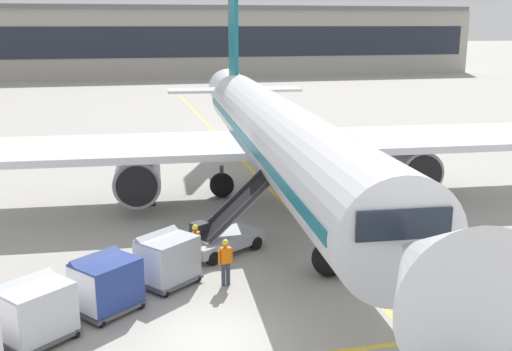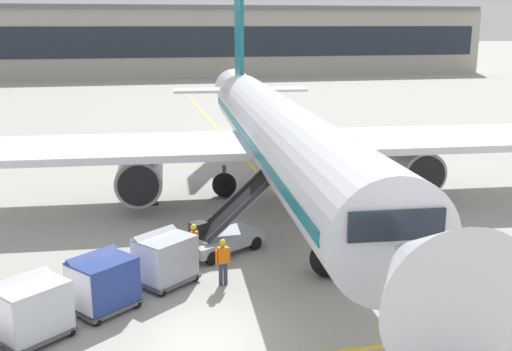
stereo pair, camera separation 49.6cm
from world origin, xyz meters
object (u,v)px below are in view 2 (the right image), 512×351
object	(u,v)px
parked_airplane	(278,135)
baggage_cart_lead	(164,258)
ground_crew_marshaller	(223,259)
safety_cone_engine_keepout	(152,199)
baggage_cart_third	(31,308)
ground_crew_by_carts	(194,243)
ground_crew_by_loader	(147,253)
belt_loader	(226,230)
baggage_cart_second	(102,282)

from	to	relation	value
parked_airplane	baggage_cart_lead	distance (m)	12.09
ground_crew_marshaller	safety_cone_engine_keepout	bearing A→B (deg)	100.76
baggage_cart_lead	baggage_cart_third	world-z (taller)	same
baggage_cart_third	safety_cone_engine_keepout	distance (m)	14.03
safety_cone_engine_keepout	ground_crew_by_carts	bearing A→B (deg)	-82.25
ground_crew_by_loader	ground_crew_by_carts	xyz separation A→B (m)	(1.79, 0.67, 0.00)
baggage_cart_lead	ground_crew_by_carts	bearing A→B (deg)	47.11
baggage_cart_third	parked_airplane	bearing A→B (deg)	50.48
baggage_cart_third	safety_cone_engine_keepout	xyz separation A→B (m)	(4.11, 13.40, -0.70)
belt_loader	baggage_cart_third	distance (m)	9.07
belt_loader	ground_crew_marshaller	world-z (taller)	belt_loader
baggage_cart_second	safety_cone_engine_keepout	bearing A→B (deg)	79.92
baggage_cart_third	ground_crew_by_loader	xyz separation A→B (m)	(3.53, 3.83, -0.00)
parked_airplane	ground_crew_by_loader	size ratio (longest dim) A/B	23.94
ground_crew_by_carts	parked_airplane	bearing A→B (deg)	57.57
parked_airplane	belt_loader	bearing A→B (deg)	-119.18
baggage_cart_second	baggage_cart_third	world-z (taller)	same
ground_crew_by_carts	safety_cone_engine_keepout	distance (m)	9.00
parked_airplane	ground_crew_by_carts	size ratio (longest dim) A/B	23.94
ground_crew_by_loader	ground_crew_marshaller	bearing A→B (deg)	-24.38
ground_crew_by_carts	safety_cone_engine_keepout	size ratio (longest dim) A/B	2.80
belt_loader	baggage_cart_third	size ratio (longest dim) A/B	1.91
parked_airplane	belt_loader	distance (m)	8.43
belt_loader	ground_crew_by_carts	xyz separation A→B (m)	(-1.49, -1.49, 0.09)
baggage_cart_lead	baggage_cart_third	xyz separation A→B (m)	(-4.11, -3.19, 0.00)
baggage_cart_lead	baggage_cart_second	xyz separation A→B (m)	(-2.11, -1.70, 0.00)
baggage_cart_second	safety_cone_engine_keepout	size ratio (longest dim) A/B	4.23
ground_crew_by_loader	safety_cone_engine_keepout	bearing A→B (deg)	86.51
baggage_cart_lead	safety_cone_engine_keepout	distance (m)	10.23
ground_crew_by_carts	baggage_cart_second	bearing A→B (deg)	-137.88
baggage_cart_third	ground_crew_marshaller	xyz separation A→B (m)	(6.16, 2.64, -0.00)
baggage_cart_second	ground_crew_marshaller	world-z (taller)	baggage_cart_second
baggage_cart_third	ground_crew_by_carts	size ratio (longest dim) A/B	1.51
ground_crew_by_carts	safety_cone_engine_keepout	xyz separation A→B (m)	(-1.21, 8.90, -0.70)
baggage_cart_lead	baggage_cart_third	size ratio (longest dim) A/B	1.00
safety_cone_engine_keepout	ground_crew_by_loader	bearing A→B (deg)	-93.49
baggage_cart_second	safety_cone_engine_keepout	distance (m)	12.11
parked_airplane	safety_cone_engine_keepout	size ratio (longest dim) A/B	67.02
baggage_cart_lead	belt_loader	bearing A→B (deg)	46.00
baggage_cart_lead	ground_crew_by_carts	distance (m)	1.78
safety_cone_engine_keepout	baggage_cart_third	bearing A→B (deg)	-107.06
belt_loader	baggage_cart_lead	distance (m)	3.89
ground_crew_by_carts	baggage_cart_lead	bearing A→B (deg)	-132.89
parked_airplane	ground_crew_marshaller	world-z (taller)	parked_airplane
baggage_cart_third	ground_crew_by_loader	bearing A→B (deg)	47.34
ground_crew_by_carts	ground_crew_marshaller	world-z (taller)	same
ground_crew_by_loader	baggage_cart_lead	bearing A→B (deg)	-47.56
baggage_cart_second	ground_crew_by_carts	world-z (taller)	baggage_cart_second
belt_loader	baggage_cart_second	size ratio (longest dim) A/B	1.91
safety_cone_engine_keepout	baggage_cart_second	bearing A→B (deg)	-100.08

